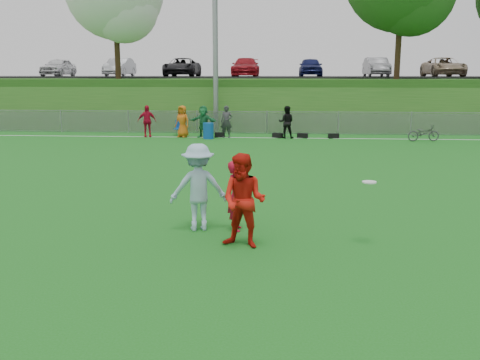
# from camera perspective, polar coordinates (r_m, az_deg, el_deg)

# --- Properties ---
(ground) EXTENTS (120.00, 120.00, 0.00)m
(ground) POSITION_cam_1_polar(r_m,az_deg,el_deg) (10.90, 0.04, -6.91)
(ground) COLOR #176314
(ground) RESTS_ON ground
(sideline_far) EXTENTS (60.00, 0.10, 0.01)m
(sideline_far) POSITION_cam_1_polar(r_m,az_deg,el_deg) (28.53, 2.77, 4.52)
(sideline_far) COLOR white
(sideline_far) RESTS_ON ground
(fence) EXTENTS (58.00, 0.06, 1.30)m
(fence) POSITION_cam_1_polar(r_m,az_deg,el_deg) (30.45, 2.89, 6.17)
(fence) COLOR gray
(fence) RESTS_ON ground
(light_pole) EXTENTS (1.20, 0.40, 12.15)m
(light_pole) POSITION_cam_1_polar(r_m,az_deg,el_deg) (31.51, -2.68, 17.38)
(light_pole) COLOR gray
(light_pole) RESTS_ON ground
(berm) EXTENTS (120.00, 18.00, 3.00)m
(berm) POSITION_cam_1_polar(r_m,az_deg,el_deg) (41.37, 3.31, 8.73)
(berm) COLOR #205417
(berm) RESTS_ON ground
(parking_lot) EXTENTS (120.00, 12.00, 0.10)m
(parking_lot) POSITION_cam_1_polar(r_m,az_deg,el_deg) (43.32, 3.39, 10.90)
(parking_lot) COLOR black
(parking_lot) RESTS_ON berm
(car_row) EXTENTS (32.04, 5.18, 1.44)m
(car_row) POSITION_cam_1_polar(r_m,az_deg,el_deg) (42.36, 1.76, 11.95)
(car_row) COLOR silver
(car_row) RESTS_ON parking_lot
(spectator_row) EXTENTS (8.45, 0.87, 1.69)m
(spectator_row) POSITION_cam_1_polar(r_m,az_deg,el_deg) (28.68, -3.21, 6.24)
(spectator_row) COLOR red
(spectator_row) RESTS_ON ground
(gear_bags) EXTENTS (6.64, 0.54, 0.26)m
(gear_bags) POSITION_cam_1_polar(r_m,az_deg,el_deg) (28.61, 4.62, 4.76)
(gear_bags) COLOR black
(gear_bags) RESTS_ON ground
(player_red_left) EXTENTS (0.40, 0.58, 1.55)m
(player_red_left) POSITION_cam_1_polar(r_m,az_deg,el_deg) (11.70, -0.42, -1.69)
(player_red_left) COLOR #B20C25
(player_red_left) RESTS_ON ground
(player_red_center) EXTENTS (1.08, 0.95, 1.88)m
(player_red_center) POSITION_cam_1_polar(r_m,az_deg,el_deg) (10.52, 0.42, -2.24)
(player_red_center) COLOR red
(player_red_center) RESTS_ON ground
(player_blue) EXTENTS (1.37, 0.99, 1.92)m
(player_blue) POSITION_cam_1_polar(r_m,az_deg,el_deg) (11.71, -4.48, -0.78)
(player_blue) COLOR #99BDD5
(player_blue) RESTS_ON ground
(frisbee) EXTENTS (0.28, 0.28, 0.03)m
(frisbee) POSITION_cam_1_polar(r_m,az_deg,el_deg) (10.86, 13.62, -0.22)
(frisbee) COLOR white
(frisbee) RESTS_ON ground
(recycling_bin) EXTENTS (0.64, 0.64, 0.83)m
(recycling_bin) POSITION_cam_1_polar(r_m,az_deg,el_deg) (28.15, -3.40, 5.26)
(recycling_bin) COLOR #0E479D
(recycling_bin) RESTS_ON ground
(camp_chair) EXTENTS (0.51, 0.51, 0.83)m
(camp_chair) POSITION_cam_1_polar(r_m,az_deg,el_deg) (29.84, -6.56, 5.22)
(camp_chair) COLOR #0D4094
(camp_chair) RESTS_ON ground
(bicycle) EXTENTS (1.65, 0.75, 0.84)m
(bicycle) POSITION_cam_1_polar(r_m,az_deg,el_deg) (28.60, 18.99, 4.76)
(bicycle) COLOR #323335
(bicycle) RESTS_ON ground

